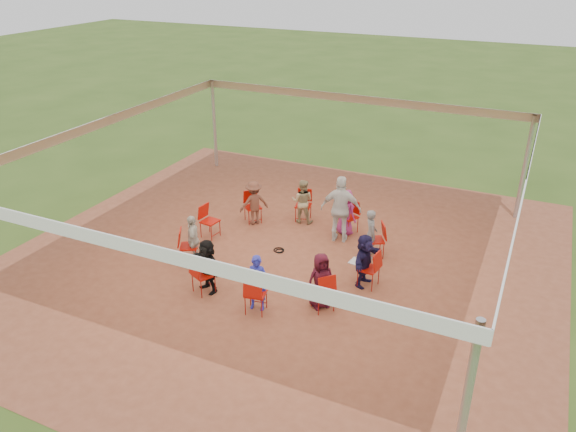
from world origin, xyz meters
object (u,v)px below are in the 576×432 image
at_px(chair_1, 375,240).
at_px(chair_4, 253,207).
at_px(cable_coil, 279,250).
at_px(chair_9, 323,291).
at_px(person_seated_1, 371,234).
at_px(person_seated_4, 254,203).
at_px(chair_8, 256,294).
at_px(person_seated_0, 364,260).
at_px(person_seated_3, 302,201).
at_px(person_seated_6, 207,266).
at_px(person_seated_7, 257,283).
at_px(chair_7, 203,275).
at_px(chair_2, 349,217).
at_px(laptop, 358,260).
at_px(chair_0, 369,269).
at_px(chair_5, 210,222).
at_px(person_seated_5, 193,239).
at_px(standing_person, 341,209).
at_px(person_seated_2, 346,212).
at_px(chair_6, 189,246).
at_px(chair_3, 303,206).
at_px(person_seated_8, 321,281).

relative_size(chair_1, chair_4, 1.00).
bearing_deg(cable_coil, chair_9, -44.12).
height_order(person_seated_1, person_seated_4, same).
bearing_deg(chair_8, person_seated_0, 38.12).
bearing_deg(person_seated_3, person_seated_6, 72.00).
bearing_deg(person_seated_0, person_seated_7, 144.00).
xyz_separation_m(chair_8, person_seated_7, (-0.02, 0.12, 0.19)).
height_order(chair_7, person_seated_0, person_seated_0).
height_order(chair_1, chair_2, same).
relative_size(chair_2, laptop, 2.49).
height_order(chair_0, cable_coil, chair_0).
bearing_deg(chair_8, chair_5, 126.00).
bearing_deg(chair_2, person_seated_5, 72.50).
bearing_deg(chair_2, chair_0, 144.00).
bearing_deg(person_seated_6, standing_person, 87.18).
distance_m(chair_1, standing_person, 1.24).
height_order(person_seated_2, person_seated_4, same).
bearing_deg(chair_4, standing_person, 132.32).
relative_size(chair_1, person_seated_3, 0.71).
distance_m(chair_7, person_seated_2, 4.47).
distance_m(chair_0, person_seated_7, 2.63).
bearing_deg(chair_4, laptop, 106.79).
bearing_deg(standing_person, chair_6, 31.02).
xyz_separation_m(chair_1, cable_coil, (-2.27, -0.78, -0.43)).
xyz_separation_m(chair_0, person_seated_3, (-2.69, 2.40, 0.19)).
bearing_deg(person_seated_0, person_seated_2, 36.00).
bearing_deg(person_seated_4, person_seated_0, 108.00).
bearing_deg(person_seated_0, chair_2, 33.88).
relative_size(chair_7, person_seated_6, 0.71).
xyz_separation_m(chair_1, person_seated_2, (-1.09, 0.85, 0.19)).
bearing_deg(person_seated_5, chair_7, 13.27).
height_order(person_seated_7, laptop, person_seated_7).
bearing_deg(person_seated_5, chair_2, 108.50).
xyz_separation_m(person_seated_6, standing_person, (1.84, 3.50, 0.27)).
height_order(chair_6, person_seated_7, person_seated_7).
distance_m(chair_2, chair_5, 3.71).
bearing_deg(chair_0, chair_8, 144.00).
bearing_deg(person_seated_6, chair_0, 52.88).
distance_m(chair_0, chair_2, 2.69).
relative_size(person_seated_0, person_seated_7, 1.00).
distance_m(person_seated_1, person_seated_3, 2.55).
relative_size(chair_5, person_seated_7, 0.71).
distance_m(chair_3, chair_5, 2.69).
bearing_deg(chair_3, person_seated_4, 22.73).
height_order(person_seated_1, person_seated_8, same).
height_order(person_seated_4, person_seated_8, same).
height_order(person_seated_3, person_seated_8, same).
xyz_separation_m(chair_7, person_seated_4, (-0.63, 3.56, 0.19)).
bearing_deg(person_seated_5, chair_1, 90.00).
bearing_deg(chair_1, chair_4, 54.00).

